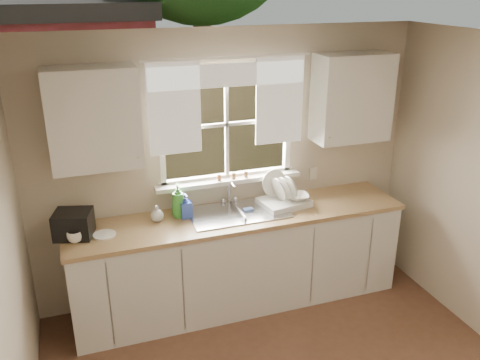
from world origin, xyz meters
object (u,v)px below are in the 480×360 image
object	(u,v)px
cup	(75,236)
black_appliance	(73,224)
dish_rack	(283,198)
soap_bottle_a	(178,201)

from	to	relation	value
cup	black_appliance	world-z (taller)	black_appliance
dish_rack	black_appliance	world-z (taller)	dish_rack
cup	black_appliance	bearing A→B (deg)	81.58
dish_rack	black_appliance	bearing A→B (deg)	-179.75
dish_rack	soap_bottle_a	size ratio (longest dim) A/B	1.56
cup	black_appliance	distance (m)	0.12
soap_bottle_a	black_appliance	size ratio (longest dim) A/B	1.06
dish_rack	black_appliance	distance (m)	1.86
soap_bottle_a	cup	xyz separation A→B (m)	(-0.88, -0.19, -0.11)
soap_bottle_a	cup	size ratio (longest dim) A/B	2.48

